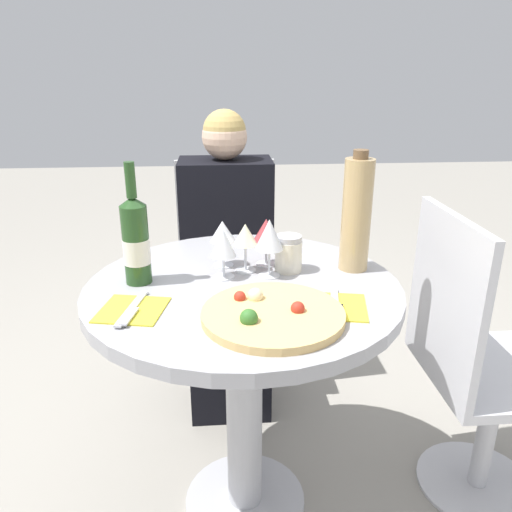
% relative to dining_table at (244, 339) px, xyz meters
% --- Properties ---
extents(ground_plane, '(12.00, 12.00, 0.00)m').
position_rel_dining_table_xyz_m(ground_plane, '(0.00, 0.00, -0.61)').
color(ground_plane, gray).
rests_on(ground_plane, ground).
extents(dining_table, '(0.85, 0.85, 0.77)m').
position_rel_dining_table_xyz_m(dining_table, '(0.00, 0.00, 0.00)').
color(dining_table, '#B2B2B7').
rests_on(dining_table, ground_plane).
extents(chair_behind_diner, '(0.43, 0.43, 0.95)m').
position_rel_dining_table_xyz_m(chair_behind_diner, '(-0.03, 0.80, -0.15)').
color(chair_behind_diner, silver).
rests_on(chair_behind_diner, ground_plane).
extents(seated_diner, '(0.37, 0.47, 1.18)m').
position_rel_dining_table_xyz_m(seated_diner, '(-0.03, 0.65, -0.09)').
color(seated_diner, black).
rests_on(seated_diner, ground_plane).
extents(chair_empty_side, '(0.43, 0.43, 0.95)m').
position_rel_dining_table_xyz_m(chair_empty_side, '(0.71, 0.01, -0.15)').
color(chair_empty_side, silver).
rests_on(chair_empty_side, ground_plane).
extents(pizza_large, '(0.33, 0.33, 0.05)m').
position_rel_dining_table_xyz_m(pizza_large, '(0.06, -0.20, 0.18)').
color(pizza_large, '#DBB26B').
rests_on(pizza_large, dining_table).
extents(wine_bottle, '(0.07, 0.07, 0.33)m').
position_rel_dining_table_xyz_m(wine_bottle, '(-0.28, 0.03, 0.29)').
color(wine_bottle, '#23471E').
rests_on(wine_bottle, dining_table).
extents(tall_carafe, '(0.08, 0.08, 0.34)m').
position_rel_dining_table_xyz_m(tall_carafe, '(0.32, 0.09, 0.33)').
color(tall_carafe, tan).
rests_on(tall_carafe, dining_table).
extents(sugar_shaker, '(0.08, 0.08, 0.10)m').
position_rel_dining_table_xyz_m(sugar_shaker, '(0.13, 0.08, 0.22)').
color(sugar_shaker, silver).
rests_on(sugar_shaker, dining_table).
extents(wine_glass_back_left, '(0.08, 0.08, 0.14)m').
position_rel_dining_table_xyz_m(wine_glass_back_left, '(-0.05, 0.14, 0.27)').
color(wine_glass_back_left, silver).
rests_on(wine_glass_back_left, dining_table).
extents(wine_glass_front_left, '(0.07, 0.07, 0.14)m').
position_rel_dining_table_xyz_m(wine_glass_front_left, '(-0.05, 0.05, 0.27)').
color(wine_glass_front_left, silver).
rests_on(wine_glass_front_left, dining_table).
extents(wine_glass_front_right, '(0.08, 0.08, 0.16)m').
position_rel_dining_table_xyz_m(wine_glass_front_right, '(0.08, 0.05, 0.29)').
color(wine_glass_front_right, silver).
rests_on(wine_glass_front_right, dining_table).
extents(wine_glass_back_right, '(0.08, 0.08, 0.14)m').
position_rel_dining_table_xyz_m(wine_glass_back_right, '(0.08, 0.14, 0.27)').
color(wine_glass_back_right, silver).
rests_on(wine_glass_back_right, dining_table).
extents(wine_glass_center, '(0.07, 0.07, 0.14)m').
position_rel_dining_table_xyz_m(wine_glass_center, '(0.01, 0.09, 0.27)').
color(wine_glass_center, silver).
rests_on(wine_glass_center, dining_table).
extents(place_setting_left, '(0.18, 0.19, 0.01)m').
position_rel_dining_table_xyz_m(place_setting_left, '(-0.27, -0.14, 0.17)').
color(place_setting_left, yellow).
rests_on(place_setting_left, dining_table).
extents(place_setting_right, '(0.18, 0.19, 0.01)m').
position_rel_dining_table_xyz_m(place_setting_right, '(0.22, -0.16, 0.17)').
color(place_setting_right, yellow).
rests_on(place_setting_right, dining_table).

